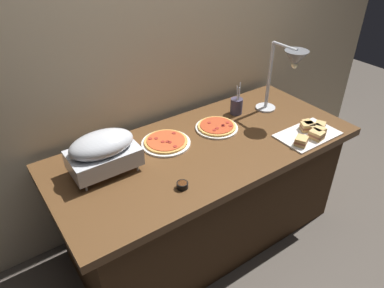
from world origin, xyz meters
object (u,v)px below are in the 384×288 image
Objects in this scene: sauce_cup_near at (182,185)px; utensil_holder at (236,106)px; heat_lamp at (290,65)px; chafing_dish at (103,151)px; sandwich_platter at (310,132)px; pizza_plate_front at (217,127)px; pizza_plate_center at (166,142)px.

sauce_cup_near is 0.88m from utensil_holder.
heat_lamp reaches higher than utensil_holder.
utensil_holder is (1.02, 0.10, -0.08)m from chafing_dish.
chafing_dish reaches higher than sandwich_platter.
chafing_dish reaches higher than utensil_holder.
heat_lamp reaches higher than pizza_plate_front.
utensil_holder reaches higher than pizza_plate_front.
heat_lamp is at bearing -11.79° from pizza_plate_center.
pizza_plate_front is 0.63m from sauce_cup_near.
heat_lamp reaches higher than sauce_cup_near.
sandwich_platter reaches higher than sauce_cup_near.
sandwich_platter is at bearing -96.73° from heat_lamp.
pizza_plate_center is at bearing 6.09° from chafing_dish.
utensil_holder is (0.24, 0.09, 0.04)m from pizza_plate_front.
sauce_cup_near is at bearing -166.91° from heat_lamp.
pizza_plate_front is at bearing -5.55° from pizza_plate_center.
chafing_dish is at bearing 174.07° from heat_lamp.
heat_lamp is 1.06m from sauce_cup_near.
chafing_dish is 0.93× the size of sandwich_platter.
pizza_plate_front is (-0.46, 0.14, -0.37)m from heat_lamp.
chafing_dish is 1.27m from heat_lamp.
heat_lamp is 1.63× the size of pizza_plate_center.
pizza_plate_front is at bearing 163.45° from heat_lamp.
pizza_plate_center is at bearing 168.21° from heat_lamp.
pizza_plate_center is at bearing 174.45° from pizza_plate_front.
sandwich_platter is (0.80, -0.44, 0.01)m from pizza_plate_center.
heat_lamp is 1.77× the size of pizza_plate_front.
chafing_dish is at bearing -179.38° from pizza_plate_front.
sauce_cup_near is at bearing -110.01° from pizza_plate_center.
chafing_dish is 1.32× the size of pizza_plate_front.
pizza_plate_front is at bearing 35.41° from sauce_cup_near.
sauce_cup_near is (-0.97, -0.23, -0.36)m from heat_lamp.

